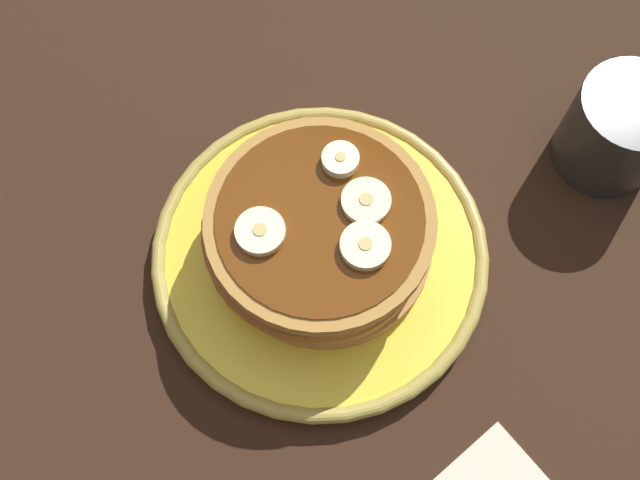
% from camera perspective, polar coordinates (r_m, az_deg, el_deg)
% --- Properties ---
extents(ground_plane, '(1.40, 1.40, 0.03)m').
position_cam_1_polar(ground_plane, '(0.61, 0.00, -2.02)').
color(ground_plane, black).
extents(plate, '(0.27, 0.27, 0.02)m').
position_cam_1_polar(plate, '(0.58, 0.00, -1.12)').
color(plate, yellow).
rests_on(plate, ground_plane).
extents(pancake_stack, '(0.18, 0.17, 0.07)m').
position_cam_1_polar(pancake_stack, '(0.55, -0.05, 0.69)').
color(pancake_stack, '#B67C48').
rests_on(pancake_stack, plate).
extents(banana_slice_0, '(0.04, 0.04, 0.01)m').
position_cam_1_polar(banana_slice_0, '(0.52, 3.60, 3.02)').
color(banana_slice_0, '#EBF1B2').
rests_on(banana_slice_0, pancake_stack).
extents(banana_slice_1, '(0.04, 0.04, 0.01)m').
position_cam_1_polar(banana_slice_1, '(0.51, -4.67, 0.64)').
color(banana_slice_1, '#FAEBBD').
rests_on(banana_slice_1, pancake_stack).
extents(banana_slice_2, '(0.04, 0.04, 0.01)m').
position_cam_1_polar(banana_slice_2, '(0.50, 3.39, -0.66)').
color(banana_slice_2, '#F3EEBB').
rests_on(banana_slice_2, pancake_stack).
extents(banana_slice_3, '(0.03, 0.03, 0.01)m').
position_cam_1_polar(banana_slice_3, '(0.53, 1.59, 6.25)').
color(banana_slice_3, '#F6E8C0').
rests_on(banana_slice_3, pancake_stack).
extents(coffee_mug, '(0.12, 0.09, 0.08)m').
position_cam_1_polar(coffee_mug, '(0.65, 22.34, 8.19)').
color(coffee_mug, '#262628').
rests_on(coffee_mug, ground_plane).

